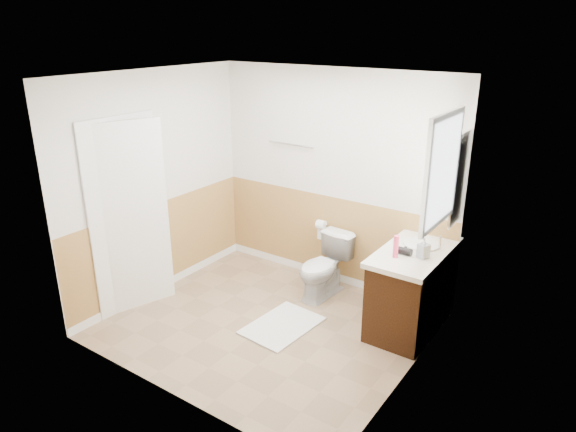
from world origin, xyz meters
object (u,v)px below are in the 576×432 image
Objects in this scene: bath_mat at (282,326)px; toilet at (324,267)px; vanity_cabinet at (412,291)px; soap_dispenser at (424,248)px; lotion_bottle at (396,247)px.

toilet is at bearing 90.00° from bath_mat.
vanity_cabinet is (1.06, 0.76, 0.39)m from bath_mat.
toilet is 3.45× the size of soap_dispenser.
toilet is at bearing 161.76° from lotion_bottle.
soap_dispenser is at bearing 32.38° from lotion_bottle.
vanity_cabinet reaches higher than bath_mat.
lotion_bottle reaches higher than soap_dispenser.
toilet is at bearing 177.49° from vanity_cabinet.
bath_mat is 3.90× the size of soap_dispenser.
lotion_bottle is at bearing -110.23° from vanity_cabinet.
vanity_cabinet is (1.06, -0.05, 0.05)m from toilet.
vanity_cabinet is at bearing 132.32° from soap_dispenser.
soap_dispenser is (1.18, -0.18, 0.60)m from toilet.
vanity_cabinet is 0.58m from soap_dispenser.
vanity_cabinet reaches higher than toilet.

